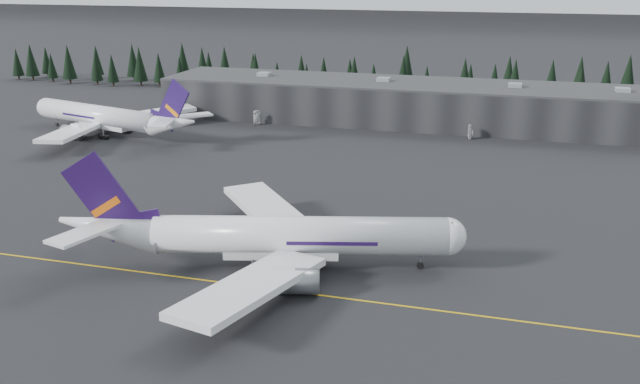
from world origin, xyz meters
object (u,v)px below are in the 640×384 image
(terminal, at_px, (414,103))
(gse_vehicle_b, at_px, (470,137))
(jet_parked, at_px, (111,118))
(gse_vehicle_a, at_px, (257,123))
(jet_main, at_px, (264,236))

(terminal, relative_size, gse_vehicle_b, 36.46)
(jet_parked, relative_size, gse_vehicle_a, 13.46)
(gse_vehicle_a, relative_size, gse_vehicle_b, 1.05)
(jet_main, distance_m, jet_parked, 107.98)
(jet_main, distance_m, gse_vehicle_a, 110.31)
(gse_vehicle_a, bearing_deg, gse_vehicle_b, -21.54)
(gse_vehicle_b, bearing_deg, gse_vehicle_a, -105.97)
(jet_main, xyz_separation_m, gse_vehicle_b, (24.39, 101.28, -4.76))
(terminal, xyz_separation_m, jet_main, (-5.18, -119.43, -0.79))
(jet_main, distance_m, gse_vehicle_b, 104.29)
(jet_main, relative_size, gse_vehicle_a, 14.14)
(jet_main, relative_size, gse_vehicle_b, 14.84)
(terminal, distance_m, jet_main, 119.55)
(gse_vehicle_a, bearing_deg, terminal, -0.30)
(jet_main, height_order, jet_parked, jet_main)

